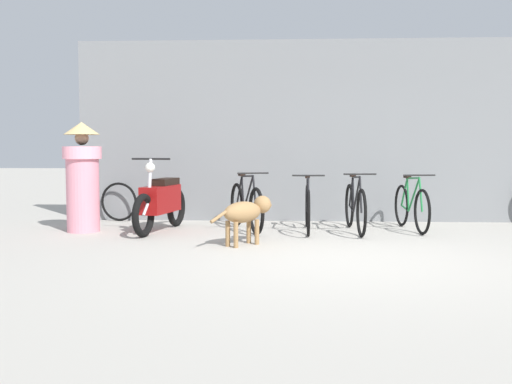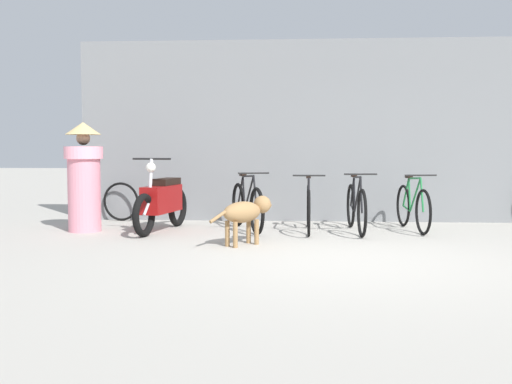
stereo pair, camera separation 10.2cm
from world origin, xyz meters
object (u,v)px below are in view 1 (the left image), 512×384
(bicycle_1, at_px, (308,207))
(stray_dog, at_px, (247,212))
(bicycle_2, at_px, (355,207))
(bicycle_3, at_px, (411,207))
(person_in_robes, at_px, (83,176))
(motorcycle, at_px, (161,202))
(bicycle_0, at_px, (246,206))
(spare_tire_left, at_px, (119,202))

(bicycle_1, relative_size, stray_dog, 2.04)
(bicycle_2, xyz_separation_m, bicycle_3, (0.86, 0.23, -0.01))
(bicycle_1, height_order, stray_dog, bicycle_1)
(stray_dog, bearing_deg, person_in_robes, 108.29)
(motorcycle, bearing_deg, bicycle_3, 106.72)
(bicycle_0, bearing_deg, bicycle_3, 73.58)
(bicycle_3, relative_size, spare_tire_left, 2.48)
(bicycle_3, bearing_deg, bicycle_1, -88.77)
(bicycle_2, xyz_separation_m, person_in_robes, (-4.00, -0.20, 0.47))
(bicycle_0, xyz_separation_m, stray_dog, (0.11, -1.38, 0.06))
(bicycle_3, relative_size, person_in_robes, 1.01)
(motorcycle, relative_size, stray_dog, 2.13)
(bicycle_1, xyz_separation_m, bicycle_2, (0.69, -0.02, 0.00))
(bicycle_3, distance_m, spare_tire_left, 4.78)
(bicycle_1, xyz_separation_m, spare_tire_left, (-3.14, 1.08, -0.03))
(bicycle_1, bearing_deg, bicycle_0, -94.34)
(bicycle_1, distance_m, bicycle_2, 0.70)
(bicycle_2, bearing_deg, motorcycle, -90.32)
(bicycle_2, height_order, spare_tire_left, bicycle_2)
(stray_dog, bearing_deg, bicycle_0, 46.13)
(bicycle_1, height_order, person_in_robes, person_in_robes)
(bicycle_1, relative_size, spare_tire_left, 2.61)
(bicycle_0, height_order, spare_tire_left, bicycle_0)
(bicycle_0, relative_size, spare_tire_left, 2.57)
(bicycle_2, relative_size, spare_tire_left, 2.69)
(bicycle_0, relative_size, bicycle_2, 0.95)
(motorcycle, bearing_deg, bicycle_2, 103.80)
(bicycle_1, height_order, bicycle_2, bicycle_2)
(bicycle_3, distance_m, stray_dog, 2.81)
(bicycle_0, distance_m, stray_dog, 1.38)
(bicycle_1, bearing_deg, bicycle_2, 89.08)
(bicycle_2, height_order, person_in_robes, person_in_robes)
(motorcycle, bearing_deg, bicycle_0, 111.51)
(bicycle_1, relative_size, person_in_robes, 1.06)
(stray_dog, bearing_deg, bicycle_3, -15.79)
(person_in_robes, xyz_separation_m, spare_tire_left, (0.16, 1.30, -0.50))
(motorcycle, bearing_deg, spare_tire_left, -130.07)
(bicycle_2, distance_m, motorcycle, 2.86)
(bicycle_0, relative_size, motorcycle, 0.94)
(bicycle_0, height_order, stray_dog, bicycle_0)
(motorcycle, bearing_deg, stray_dog, 60.70)
(person_in_robes, bearing_deg, bicycle_0, -131.25)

